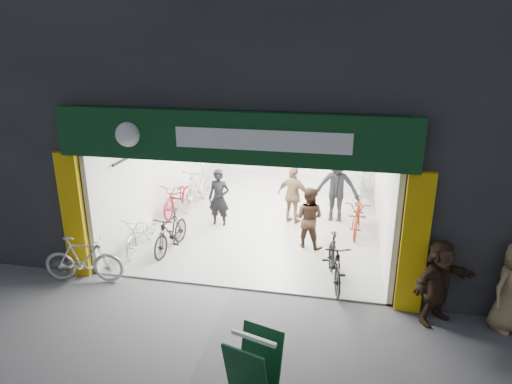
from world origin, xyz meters
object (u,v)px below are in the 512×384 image
(bike_right_front, at_px, (335,261))
(parked_bike, at_px, (83,259))
(sandwich_board, at_px, (254,366))
(bike_left_front, at_px, (142,231))
(pedestrian_near, at_px, (512,288))

(bike_right_front, xyz_separation_m, parked_bike, (-4.90, -0.90, -0.02))
(bike_right_front, bearing_deg, sandwich_board, -115.30)
(sandwich_board, bearing_deg, bike_right_front, 91.00)
(bike_left_front, height_order, pedestrian_near, pedestrian_near)
(bike_left_front, height_order, bike_right_front, bike_right_front)
(sandwich_board, bearing_deg, pedestrian_near, 48.67)
(parked_bike, xyz_separation_m, pedestrian_near, (7.81, -0.00, 0.30))
(pedestrian_near, bearing_deg, bike_right_front, 131.73)
(pedestrian_near, bearing_deg, bike_left_front, 136.51)
(bike_right_front, relative_size, parked_bike, 1.03)
(parked_bike, distance_m, pedestrian_near, 7.82)
(parked_bike, bearing_deg, pedestrian_near, -98.46)
(bike_right_front, height_order, pedestrian_near, pedestrian_near)
(pedestrian_near, relative_size, sandwich_board, 1.64)
(parked_bike, xyz_separation_m, sandwich_board, (3.97, -2.39, 0.04))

